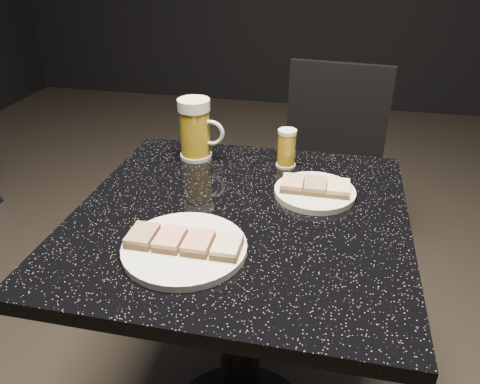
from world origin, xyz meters
name	(u,v)px	position (x,y,z in m)	size (l,w,h in m)	color
plate_large	(185,248)	(-0.07, -0.16, 0.76)	(0.23, 0.23, 0.01)	white
plate_small	(315,192)	(0.15, 0.11, 0.76)	(0.18, 0.18, 0.01)	white
table	(240,299)	(0.00, 0.00, 0.51)	(0.70, 0.70, 0.75)	black
beer_mug	(196,129)	(-0.17, 0.25, 0.83)	(0.12, 0.08, 0.16)	silver
beer_tumbler	(287,148)	(0.07, 0.25, 0.80)	(0.05, 0.05, 0.10)	silver
chair	(329,166)	(0.17, 0.80, 0.50)	(0.41, 0.41, 0.86)	black
canapes_on_plate_large	(184,241)	(-0.07, -0.16, 0.77)	(0.21, 0.07, 0.02)	#4C3521
canapes_on_plate_small	(315,186)	(0.15, 0.11, 0.77)	(0.15, 0.07, 0.02)	#4C3521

